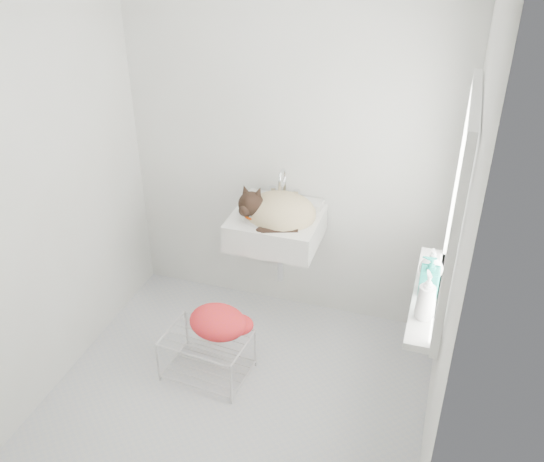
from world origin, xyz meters
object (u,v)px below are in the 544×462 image
(bottle_a, at_px, (423,317))
(sink, at_px, (276,216))
(bottle_c, at_px, (430,277))
(wire_rack, at_px, (207,355))
(bottle_b, at_px, (427,292))
(cat, at_px, (277,212))

(bottle_a, bearing_deg, sink, 142.64)
(bottle_c, bearing_deg, wire_rack, -169.61)
(bottle_a, bearing_deg, bottle_b, 90.00)
(sink, distance_m, bottle_c, 1.07)
(wire_rack, bearing_deg, bottle_c, 10.39)
(cat, height_order, wire_rack, cat)
(bottle_b, height_order, bottle_c, bottle_b)
(sink, distance_m, wire_rack, 0.97)
(wire_rack, xyz_separation_m, bottle_c, (1.24, 0.23, 0.70))
(bottle_b, bearing_deg, cat, 151.86)
(wire_rack, relative_size, bottle_b, 2.32)
(wire_rack, height_order, bottle_a, bottle_a)
(bottle_b, bearing_deg, wire_rack, -176.13)
(wire_rack, relative_size, bottle_a, 2.34)
(wire_rack, height_order, bottle_c, bottle_c)
(bottle_a, relative_size, bottle_b, 0.99)
(sink, distance_m, bottle_b, 1.13)
(bottle_b, distance_m, bottle_c, 0.14)
(cat, xyz_separation_m, bottle_b, (0.98, -0.53, -0.04))
(cat, bearing_deg, bottle_c, -25.94)
(sink, relative_size, bottle_b, 2.63)
(bottle_c, bearing_deg, cat, 158.75)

